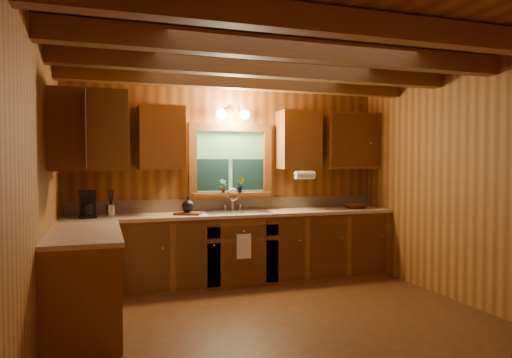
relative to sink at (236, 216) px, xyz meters
The scene contains 20 objects.
room 1.66m from the sink, 90.00° to the right, with size 4.20×4.20×4.20m.
ceiling_beams 2.29m from the sink, 90.00° to the right, with size 4.20×2.54×0.18m.
base_cabinets 0.73m from the sink, 147.14° to the right, with size 4.20×2.22×0.86m.
countertop 0.57m from the sink, 146.97° to the right, with size 4.20×2.24×0.04m.
backsplash 0.31m from the sink, 90.00° to the left, with size 4.20×0.02×0.16m, color tan.
dishwasher_panel 1.79m from the sink, 147.88° to the right, with size 0.02×0.60×0.80m, color white.
upper_cabinets 1.15m from the sink, 162.32° to the right, with size 4.19×1.77×0.78m.
window 0.72m from the sink, 90.00° to the left, with size 1.12×0.08×1.00m.
window_sill 0.34m from the sink, 90.00° to the left, with size 1.06×0.14×0.04m, color brown.
wall_sconce 1.32m from the sink, 90.00° to the left, with size 0.45×0.21×0.17m.
paper_towel_roll 1.06m from the sink, ahead, with size 0.11×0.11×0.27m, color white.
dish_towel 0.48m from the sink, 90.00° to the right, with size 0.18×0.01×0.30m, color white.
sink is the anchor object (origin of this frame).
coffee_maker 1.79m from the sink, behind, with size 0.18×0.22×0.31m.
utensil_crock 1.54m from the sink, behind, with size 0.11×0.11×0.31m.
cutting_board 0.64m from the sink, behind, with size 0.31×0.22×0.03m, color #512C11.
teakettle 0.65m from the sink, behind, with size 0.15×0.15×0.19m.
wicker_basket 1.71m from the sink, ahead, with size 0.34×0.34×0.08m, color #48230C.
potted_plant_left 0.44m from the sink, 124.37° to the left, with size 0.10×0.07×0.18m, color #512C11.
potted_plant_right 0.44m from the sink, 59.88° to the left, with size 0.11×0.09×0.20m, color #512C11.
Camera 1 is at (-1.63, -4.10, 1.52)m, focal length 32.73 mm.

